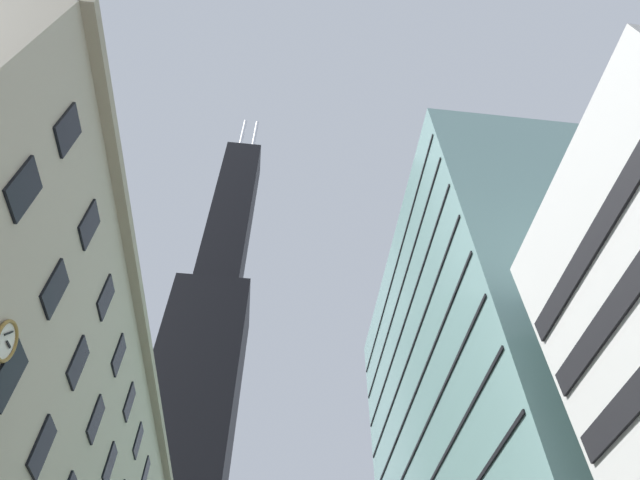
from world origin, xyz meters
The scene contains 2 objects.
dark_skyscraper centered at (-17.58, 85.53, 53.39)m, with size 25.28×25.28×185.60m.
glass_office_midrise centered at (19.37, 26.95, 24.15)m, with size 16.84×37.29×48.30m.
Camera 1 is at (-1.83, -13.55, 1.56)m, focal length 29.45 mm.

